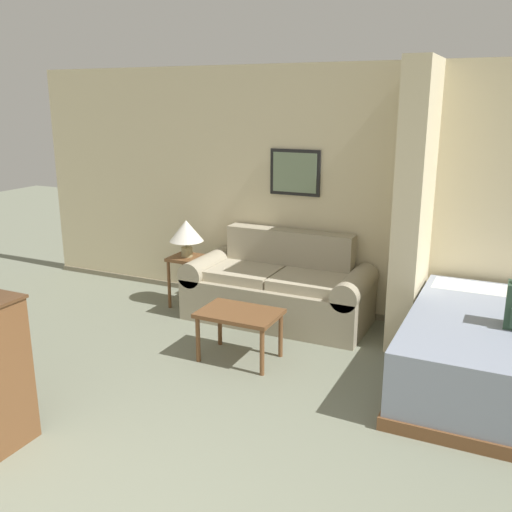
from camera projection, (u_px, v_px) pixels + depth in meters
name	position (u px, v px, depth m)	size (l,w,h in m)	color
wall_back	(321.00, 193.00, 6.01)	(7.25, 0.16, 2.60)	beige
wall_partition_pillar	(414.00, 207.00, 5.19)	(0.24, 0.77, 2.60)	beige
couch	(279.00, 289.00, 5.95)	(1.91, 0.84, 0.90)	tan
coffee_table	(240.00, 318.00, 5.00)	(0.70, 0.48, 0.45)	brown
side_table	(187.00, 267.00, 6.32)	(0.36, 0.36, 0.57)	brown
table_lamp	(186.00, 232.00, 6.21)	(0.37, 0.37, 0.41)	tan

